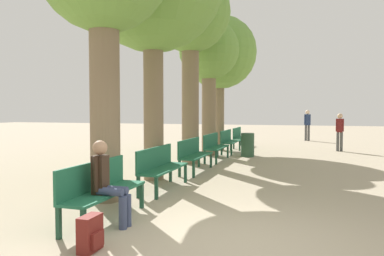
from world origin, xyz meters
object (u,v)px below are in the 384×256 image
(bench_row_2, at_px, (193,152))
(backpack, at_px, (91,234))
(bench_row_1, at_px, (160,165))
(trash_bin, at_px, (248,145))
(tree_row_4, at_px, (220,53))
(bench_row_4, at_px, (229,140))
(bench_row_0, at_px, (100,186))
(pedestrian_mid, at_px, (307,123))
(pedestrian_near, at_px, (340,130))
(bench_row_5, at_px, (239,136))
(bench_row_3, at_px, (214,145))
(person_seated, at_px, (107,180))
(tree_row_3, at_px, (209,54))
(tree_row_2, at_px, (190,18))

(bench_row_2, height_order, backpack, bench_row_2)
(bench_row_1, distance_m, trash_bin, 6.36)
(bench_row_1, bearing_deg, tree_row_4, 94.12)
(bench_row_4, xyz_separation_m, trash_bin, (0.92, -1.01, -0.10))
(bench_row_0, bearing_deg, pedestrian_mid, 80.03)
(tree_row_4, bearing_deg, bench_row_0, -86.81)
(bench_row_2, relative_size, pedestrian_mid, 1.07)
(bench_row_0, distance_m, pedestrian_mid, 17.32)
(bench_row_1, xyz_separation_m, pedestrian_mid, (3.00, 14.62, 0.45))
(pedestrian_near, height_order, trash_bin, pedestrian_near)
(bench_row_1, height_order, backpack, bench_row_1)
(pedestrian_mid, height_order, trash_bin, pedestrian_mid)
(bench_row_0, distance_m, trash_bin, 8.78)
(bench_row_0, distance_m, bench_row_5, 12.18)
(bench_row_0, bearing_deg, bench_row_3, 90.00)
(bench_row_0, height_order, bench_row_3, same)
(bench_row_5, relative_size, pedestrian_mid, 1.07)
(person_seated, bearing_deg, trash_bin, 85.63)
(person_seated, distance_m, trash_bin, 8.95)
(pedestrian_mid, bearing_deg, bench_row_0, -99.97)
(bench_row_5, relative_size, tree_row_3, 0.36)
(trash_bin, bearing_deg, bench_row_5, 104.88)
(bench_row_5, bearing_deg, trash_bin, -75.12)
(tree_row_4, relative_size, pedestrian_near, 3.62)
(bench_row_0, bearing_deg, tree_row_2, 95.24)
(bench_row_3, bearing_deg, bench_row_0, -90.00)
(tree_row_4, distance_m, pedestrian_mid, 7.97)
(bench_row_4, bearing_deg, trash_bin, -47.79)
(backpack, distance_m, pedestrian_near, 13.41)
(tree_row_3, relative_size, pedestrian_near, 3.26)
(pedestrian_mid, bearing_deg, tree_row_2, -108.77)
(tree_row_2, relative_size, pedestrian_mid, 3.54)
(pedestrian_near, bearing_deg, bench_row_4, -155.37)
(bench_row_4, height_order, pedestrian_mid, pedestrian_mid)
(bench_row_2, relative_size, person_seated, 1.47)
(bench_row_5, bearing_deg, pedestrian_mid, 58.42)
(bench_row_0, bearing_deg, pedestrian_near, 69.80)
(bench_row_5, distance_m, trash_bin, 3.57)
(bench_row_2, bearing_deg, person_seated, -87.35)
(backpack, bearing_deg, tree_row_3, 96.55)
(tree_row_3, height_order, pedestrian_near, tree_row_3)
(pedestrian_mid, xyz_separation_m, trash_bin, (-2.08, -8.32, -0.56))
(bench_row_2, relative_size, tree_row_4, 0.32)
(bench_row_1, distance_m, tree_row_2, 5.80)
(tree_row_3, distance_m, trash_bin, 3.74)
(bench_row_3, bearing_deg, person_seated, -88.21)
(tree_row_2, bearing_deg, trash_bin, 56.14)
(pedestrian_mid, bearing_deg, bench_row_1, -101.59)
(bench_row_5, distance_m, person_seated, 12.37)
(bench_row_2, height_order, tree_row_4, tree_row_4)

